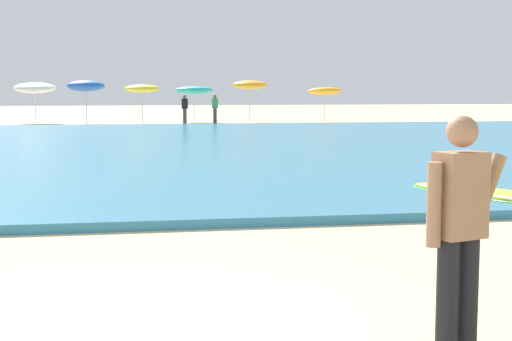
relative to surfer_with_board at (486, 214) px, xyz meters
name	(u,v)px	position (x,y,z in m)	size (l,w,h in m)	color
ground_plane	(187,338)	(-2.06, 0.73, -1.03)	(160.00, 160.00, 0.00)	beige
sea	(140,147)	(-2.06, 19.17, -0.96)	(120.00, 28.00, 0.14)	teal
surfer_with_board	(486,214)	(0.00, 0.00, 0.00)	(1.26, 2.29, 1.73)	black
beach_umbrella_2	(35,88)	(-7.46, 38.64, 0.91)	(2.30, 2.33, 2.30)	beige
beach_umbrella_3	(86,86)	(-4.55, 36.03, 1.01)	(1.97, 1.99, 2.38)	beige
beach_umbrella_4	(142,89)	(-1.61, 36.38, 0.87)	(1.88, 1.89, 2.13)	beige
beach_umbrella_5	(194,90)	(1.36, 38.17, 0.78)	(2.22, 2.24, 2.08)	beige
beach_umbrella_6	(250,85)	(4.55, 37.98, 1.09)	(1.98, 1.99, 2.38)	beige
beach_umbrella_7	(325,91)	(8.72, 36.88, 0.73)	(1.99, 2.02, 2.04)	beige
beachgoer_near_row_left	(215,108)	(2.31, 36.06, -0.18)	(0.32, 0.20, 1.58)	#383842
beachgoer_near_row_mid	(185,109)	(0.57, 34.91, -0.18)	(0.32, 0.20, 1.58)	#383842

